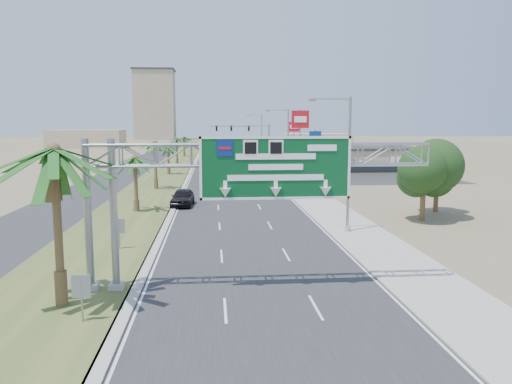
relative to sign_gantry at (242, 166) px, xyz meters
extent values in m
cube|color=#28282B|center=(1.06, 100.07, -6.05)|extent=(12.00, 300.00, 0.02)
cube|color=#9E9B93|center=(9.56, 100.07, -6.01)|extent=(4.00, 300.00, 0.10)
cube|color=#3D5425|center=(-8.94, 100.07, -6.00)|extent=(7.00, 300.00, 0.12)
cube|color=#28282B|center=(-15.94, 100.07, -6.05)|extent=(8.00, 300.00, 0.02)
cylinder|color=gray|center=(-6.14, 0.07, -2.36)|extent=(0.36, 0.36, 7.40)
cylinder|color=gray|center=(-7.34, 0.07, -2.36)|extent=(0.36, 0.36, 7.40)
cube|color=#9E9B93|center=(-6.14, 0.07, -5.86)|extent=(0.70, 0.70, 0.40)
cube|color=#9E9B93|center=(-7.34, 0.07, -5.86)|extent=(0.70, 0.70, 0.40)
cube|color=#07451E|center=(1.56, -0.41, -0.06)|extent=(7.20, 0.12, 3.00)
cube|color=navy|center=(-0.84, -0.49, 0.89)|extent=(0.75, 0.03, 0.75)
cone|color=white|center=(1.56, -0.49, -1.21)|extent=(0.56, 0.56, 0.45)
cylinder|color=brown|center=(-8.14, -1.93, -2.56)|extent=(0.36, 0.36, 7.00)
cylinder|color=brown|center=(-8.14, -1.93, -5.22)|extent=(0.54, 0.54, 1.68)
cylinder|color=brown|center=(-8.44, 22.07, -3.56)|extent=(0.36, 0.36, 5.00)
cylinder|color=brown|center=(-8.44, 22.07, -5.46)|extent=(0.54, 0.54, 1.20)
cylinder|color=brown|center=(-8.44, 38.07, -3.16)|extent=(0.36, 0.36, 5.80)
cylinder|color=brown|center=(-8.44, 38.07, -5.36)|extent=(0.54, 0.54, 1.39)
cylinder|color=brown|center=(-8.44, 56.07, -3.81)|extent=(0.36, 0.36, 4.50)
cylinder|color=brown|center=(-8.44, 56.07, -5.52)|extent=(0.54, 0.54, 1.08)
cylinder|color=brown|center=(-8.44, 75.07, -3.46)|extent=(0.36, 0.36, 5.20)
cylinder|color=brown|center=(-8.44, 75.07, -5.43)|extent=(0.54, 0.54, 1.25)
cylinder|color=brown|center=(-8.44, 100.07, -3.66)|extent=(0.36, 0.36, 4.80)
cylinder|color=brown|center=(-8.44, 100.07, -5.48)|extent=(0.54, 0.54, 1.15)
cylinder|color=gray|center=(8.56, 12.07, -1.06)|extent=(0.20, 0.20, 10.00)
cylinder|color=gray|center=(7.16, 12.07, 3.79)|extent=(2.80, 0.12, 0.12)
cube|color=slate|center=(5.76, 12.07, 3.69)|extent=(0.50, 0.22, 0.18)
cylinder|color=#9E9B93|center=(8.56, 12.07, -5.81)|extent=(0.44, 0.44, 0.50)
cylinder|color=gray|center=(8.56, 42.07, -1.06)|extent=(0.20, 0.20, 10.00)
cylinder|color=gray|center=(7.16, 42.07, 3.79)|extent=(2.80, 0.12, 0.12)
cube|color=slate|center=(5.76, 42.07, 3.69)|extent=(0.50, 0.22, 0.18)
cylinder|color=#9E9B93|center=(8.56, 42.07, -5.81)|extent=(0.44, 0.44, 0.50)
cylinder|color=gray|center=(8.56, 78.07, -1.06)|extent=(0.20, 0.20, 10.00)
cylinder|color=gray|center=(7.16, 78.07, 3.79)|extent=(2.80, 0.12, 0.12)
cube|color=slate|center=(5.76, 78.07, 3.69)|extent=(0.50, 0.22, 0.18)
cylinder|color=#9E9B93|center=(8.56, 78.07, -5.81)|extent=(0.44, 0.44, 0.50)
cylinder|color=gray|center=(8.26, 62.07, -2.06)|extent=(0.28, 0.28, 8.00)
cylinder|color=gray|center=(3.26, 62.07, 1.64)|extent=(10.00, 0.18, 0.18)
cube|color=black|center=(4.76, 61.87, 1.24)|extent=(0.32, 0.18, 0.95)
cube|color=black|center=(1.76, 61.87, 1.24)|extent=(0.32, 0.18, 0.95)
cube|color=black|center=(-0.74, 61.87, 1.24)|extent=(0.32, 0.18, 0.95)
sphere|color=red|center=(4.76, 61.75, 1.54)|extent=(0.22, 0.22, 0.22)
imported|color=black|center=(8.26, 62.07, 0.94)|extent=(0.16, 0.16, 0.60)
cylinder|color=#9E9B93|center=(8.26, 62.07, -5.76)|extent=(0.56, 0.56, 0.60)
cube|color=tan|center=(23.06, 56.07, -4.06)|extent=(18.00, 10.00, 4.00)
cylinder|color=brown|center=(16.06, 16.07, -4.11)|extent=(0.44, 0.44, 3.90)
sphere|color=black|center=(16.06, 16.07, -1.51)|extent=(4.50, 4.50, 4.50)
cylinder|color=brown|center=(19.06, 20.07, -4.41)|extent=(0.44, 0.44, 3.30)
sphere|color=black|center=(19.06, 20.07, -2.21)|extent=(3.50, 3.50, 3.50)
cylinder|color=gray|center=(-6.74, -3.93, -5.16)|extent=(0.08, 0.08, 1.80)
cube|color=slate|center=(-6.74, -3.93, -4.46)|extent=(0.75, 0.06, 0.95)
cylinder|color=gray|center=(-7.44, 8.07, -5.16)|extent=(0.08, 0.08, 1.80)
cube|color=slate|center=(-7.44, 8.07, -4.46)|extent=(0.75, 0.06, 0.95)
cube|color=tan|center=(-30.94, 240.07, 11.44)|extent=(20.00, 16.00, 35.00)
cube|color=tan|center=(-43.94, 150.07, -3.06)|extent=(24.00, 14.00, 6.00)
cube|color=tan|center=(31.06, 130.07, -3.56)|extent=(20.00, 12.00, 5.00)
imported|color=black|center=(-4.44, 25.35, -5.20)|extent=(2.38, 5.15, 1.71)
imported|color=maroon|center=(0.88, 44.26, -5.25)|extent=(1.85, 4.97, 1.62)
imported|color=gray|center=(4.79, 53.49, -5.42)|extent=(2.16, 4.62, 1.28)
imported|color=black|center=(-3.04, 76.32, -5.27)|extent=(2.43, 5.52, 1.58)
cylinder|color=gray|center=(10.66, 44.83, -1.02)|extent=(0.20, 0.20, 10.07)
cube|color=red|center=(10.66, 44.83, 2.62)|extent=(2.41, 0.43, 2.40)
cube|color=white|center=(10.66, 44.65, 2.62)|extent=(1.68, 0.13, 0.84)
cylinder|color=gray|center=(14.06, 51.03, -2.47)|extent=(0.20, 0.20, 7.17)
cube|color=navy|center=(14.06, 51.03, -0.59)|extent=(1.99, 0.93, 3.00)
cube|color=white|center=(14.06, 50.85, -0.59)|extent=(1.34, 0.49, 1.05)
cylinder|color=gray|center=(13.33, 66.47, -1.75)|extent=(0.20, 0.20, 8.61)
cube|color=red|center=(13.33, 66.47, 1.46)|extent=(2.22, 0.62, 1.80)
cube|color=white|center=(13.33, 66.29, 1.46)|extent=(1.53, 0.26, 0.63)
camera|label=1|loc=(-1.39, -23.78, 2.02)|focal=35.00mm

